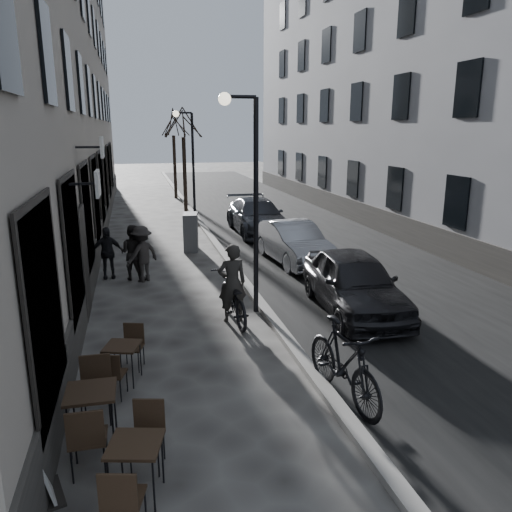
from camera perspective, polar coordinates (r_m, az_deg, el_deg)
name	(u,v)px	position (r m, az deg, el deg)	size (l,w,h in m)	color
ground	(365,469)	(7.25, 12.38, -22.70)	(120.00, 120.00, 0.00)	#3A3735
road	(286,227)	(22.55, 3.43, 3.30)	(7.30, 60.00, 0.00)	black
kerb	(205,230)	(21.75, -5.81, 3.00)	(0.25, 60.00, 0.12)	gray
building_left	(34,27)	(22.18, -24.06, 22.76)	(4.00, 35.00, 16.00)	#B0A593
building_right	(406,44)	(25.12, 16.78, 22.23)	(4.00, 35.00, 16.00)	gray
streetlamp_near	(249,181)	(11.48, -0.85, 8.53)	(0.90, 0.28, 5.09)	black
streetlamp_far	(189,155)	(23.30, -7.64, 11.39)	(0.90, 0.28, 5.09)	black
tree_near	(183,121)	(26.26, -8.35, 14.98)	(2.40, 2.40, 5.70)	black
tree_far	(173,123)	(32.24, -9.46, 14.80)	(2.40, 2.40, 5.70)	black
bistro_set_a	(136,464)	(6.58, -13.51, -22.15)	(0.78, 1.56, 0.89)	black
bistro_set_b	(92,412)	(7.62, -18.21, -16.54)	(0.69, 1.67, 0.99)	black
bistro_set_c	(123,359)	(9.18, -14.96, -11.35)	(0.78, 1.44, 0.82)	black
sign_board	(41,466)	(6.96, -23.39, -21.18)	(0.51, 0.66, 1.04)	black
utility_cabinet	(191,232)	(18.27, -7.47, 2.74)	(0.50, 0.91, 1.36)	#59595B
bicycle	(232,298)	(11.50, -2.72, -4.79)	(0.74, 2.12, 1.12)	black
cyclist_rider	(232,283)	(11.38, -2.75, -3.11)	(0.67, 0.44, 1.83)	#292724
pedestrian_near	(133,252)	(15.00, -13.88, 0.42)	(0.80, 0.62, 1.64)	black
pedestrian_mid	(142,254)	(14.74, -12.89, 0.24)	(1.06, 0.61, 1.64)	#2D2927
pedestrian_far	(107,253)	(15.34, -16.66, 0.36)	(0.91, 0.38, 1.55)	black
car_near	(354,282)	(12.25, 11.14, -2.97)	(1.73, 4.31, 1.47)	black
car_mid	(294,243)	(16.50, 4.32, 1.54)	(1.43, 4.09, 1.35)	#9FA2A8
car_far	(257,216)	(21.21, 0.12, 4.57)	(2.00, 4.92, 1.43)	#303239
moped	(344,363)	(8.36, 9.98, -11.92)	(0.62, 2.20, 1.32)	black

